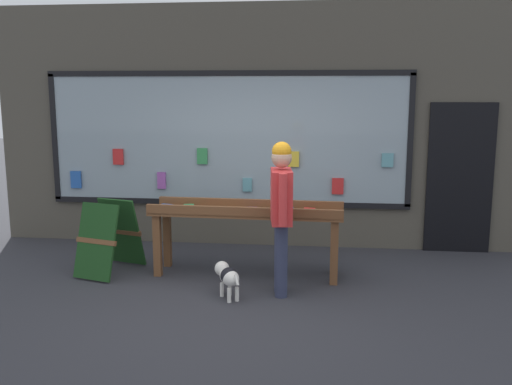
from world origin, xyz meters
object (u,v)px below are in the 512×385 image
object	(u,v)px
display_table_main	(246,218)
sandwich_board_sign	(110,236)
person_browsing	(281,206)
small_dog	(228,276)

from	to	relation	value
display_table_main	sandwich_board_sign	world-z (taller)	sandwich_board_sign
person_browsing	sandwich_board_sign	xyz separation A→B (m)	(-2.18, 0.55, -0.55)
display_table_main	small_dog	distance (m)	0.95
person_browsing	sandwich_board_sign	distance (m)	2.32
small_dog	person_browsing	bearing A→B (deg)	-104.58
display_table_main	small_dog	xyz separation A→B (m)	(-0.10, -0.82, -0.47)
person_browsing	small_dog	world-z (taller)	person_browsing
display_table_main	small_dog	world-z (taller)	display_table_main
small_dog	sandwich_board_sign	world-z (taller)	sandwich_board_sign
display_table_main	person_browsing	size ratio (longest dim) A/B	1.38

